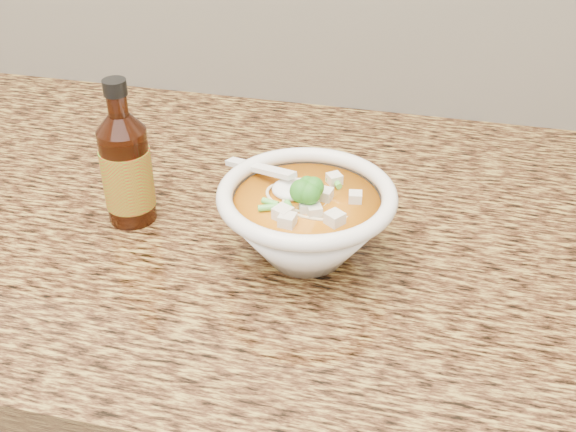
# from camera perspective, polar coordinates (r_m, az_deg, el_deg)

# --- Properties ---
(counter_slab) EXTENTS (4.00, 0.68, 0.04)m
(counter_slab) POSITION_cam_1_polar(r_m,az_deg,el_deg) (0.93, -12.64, 0.74)
(counter_slab) COLOR olive
(counter_slab) RESTS_ON cabinet
(soup_bowl) EXTENTS (0.20, 0.19, 0.10)m
(soup_bowl) POSITION_cam_1_polar(r_m,az_deg,el_deg) (0.76, 1.48, -0.43)
(soup_bowl) COLOR white
(soup_bowl) RESTS_ON counter_slab
(hot_sauce_bottle) EXTENTS (0.06, 0.06, 0.17)m
(hot_sauce_bottle) POSITION_cam_1_polar(r_m,az_deg,el_deg) (0.83, -12.64, 3.62)
(hot_sauce_bottle) COLOR #331207
(hot_sauce_bottle) RESTS_ON counter_slab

